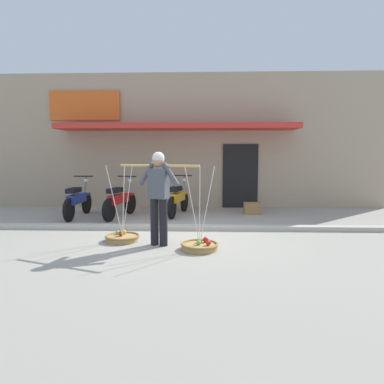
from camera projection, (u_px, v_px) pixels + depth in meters
The scene contains 10 objects.
ground_plane at pixel (179, 237), 6.70m from camera, with size 90.00×90.00×0.00m, color #9E998C.
sidewalk_curb at pixel (181, 227), 7.39m from camera, with size 20.00×0.24×0.10m, color #BAB4A5.
fruit_vendor at pixel (159, 192), 5.99m from camera, with size 1.50×0.59×1.70m.
fruit_basket_left_side at pixel (122, 237), 6.39m from camera, with size 0.66×0.66×1.45m.
fruit_basket_right_side at pixel (200, 245), 5.79m from camera, with size 0.66×0.66×1.45m.
motorcycle_nearest_shop at pixel (78, 200), 8.85m from camera, with size 0.54×1.82×1.09m.
motorcycle_second_in_row at pixel (120, 201), 8.82m from camera, with size 0.60×1.79×1.09m.
motorcycle_third_in_row at pixel (178, 199), 9.20m from camera, with size 0.59×1.80×1.09m.
storefront_building at pixel (183, 144), 12.95m from camera, with size 13.00×6.00×4.20m.
wooden_crate at pixel (252, 208), 9.40m from camera, with size 0.44×0.36×0.32m, color olive.
Camera 1 is at (0.49, -6.56, 1.61)m, focal length 31.22 mm.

